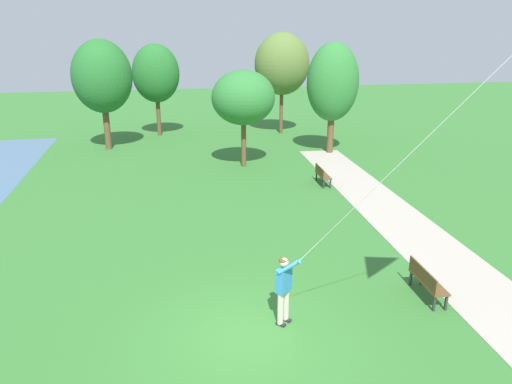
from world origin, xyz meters
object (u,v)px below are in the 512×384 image
(tree_behind_path, at_px, (333,83))
(person_kite_flyer, at_px, (284,285))
(park_bench_near_walkway, at_px, (426,280))
(tree_lakeside_far, at_px, (156,74))
(park_bench_far_walkway, at_px, (322,174))
(tree_treeline_center, at_px, (282,64))
(tree_treeline_right, at_px, (102,77))
(tree_treeline_left, at_px, (243,98))

(tree_behind_path, bearing_deg, person_kite_flyer, -114.91)
(park_bench_near_walkway, height_order, tree_lakeside_far, tree_lakeside_far)
(park_bench_far_walkway, height_order, tree_behind_path, tree_behind_path)
(tree_treeline_center, bearing_deg, tree_lakeside_far, 172.39)
(tree_behind_path, bearing_deg, tree_lakeside_far, 141.26)
(person_kite_flyer, bearing_deg, tree_treeline_center, 74.17)
(park_bench_far_walkway, xyz_separation_m, tree_treeline_right, (-10.39, 10.44, 3.94))
(tree_treeline_right, height_order, tree_behind_path, tree_treeline_right)
(park_bench_far_walkway, distance_m, tree_treeline_center, 13.95)
(tree_lakeside_far, bearing_deg, tree_treeline_center, -7.61)
(person_kite_flyer, xyz_separation_m, tree_treeline_left, (2.11, 14.96, 2.64))
(park_bench_far_walkway, relative_size, tree_treeline_right, 0.23)
(park_bench_far_walkway, distance_m, tree_treeline_left, 6.02)
(person_kite_flyer, height_order, tree_treeline_left, tree_treeline_left)
(person_kite_flyer, bearing_deg, park_bench_far_walkway, 64.93)
(park_bench_far_walkway, height_order, tree_lakeside_far, tree_lakeside_far)
(tree_treeline_center, height_order, tree_treeline_left, tree_treeline_center)
(park_bench_near_walkway, xyz_separation_m, tree_treeline_left, (-1.90, 14.64, 3.18))
(tree_behind_path, bearing_deg, tree_treeline_left, -160.16)
(person_kite_flyer, xyz_separation_m, tree_treeline_center, (6.77, 23.88, 3.91))
(tree_treeline_center, relative_size, tree_treeline_left, 1.39)
(park_bench_near_walkway, bearing_deg, tree_treeline_left, 97.38)
(person_kite_flyer, distance_m, tree_treeline_center, 25.12)
(person_kite_flyer, relative_size, tree_treeline_left, 0.36)
(tree_treeline_right, bearing_deg, person_kite_flyer, -75.82)
(person_kite_flyer, bearing_deg, tree_treeline_left, 81.97)
(park_bench_near_walkway, relative_size, park_bench_far_walkway, 1.00)
(tree_treeline_left, bearing_deg, tree_treeline_center, 62.42)
(person_kite_flyer, bearing_deg, tree_lakeside_far, 94.67)
(tree_lakeside_far, height_order, tree_behind_path, tree_behind_path)
(tree_treeline_left, bearing_deg, tree_treeline_right, 140.07)
(park_bench_near_walkway, distance_m, tree_treeline_left, 15.10)
(tree_treeline_right, height_order, tree_lakeside_far, tree_treeline_right)
(tree_lakeside_far, bearing_deg, tree_treeline_left, -67.62)
(tree_lakeside_far, distance_m, tree_treeline_center, 8.91)
(tree_treeline_right, xyz_separation_m, tree_behind_path, (13.28, -4.15, -0.25))
(tree_treeline_center, bearing_deg, tree_behind_path, -80.41)
(tree_behind_path, distance_m, tree_treeline_left, 6.20)
(park_bench_far_walkway, xyz_separation_m, tree_treeline_left, (-2.92, 4.19, 3.18))
(park_bench_near_walkway, relative_size, tree_behind_path, 0.24)
(park_bench_far_walkway, relative_size, tree_lakeside_far, 0.24)
(tree_treeline_right, height_order, tree_treeline_left, tree_treeline_right)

